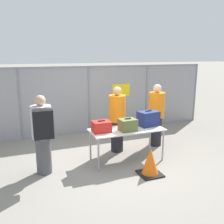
{
  "coord_description": "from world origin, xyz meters",
  "views": [
    {
      "loc": [
        -2.12,
        -5.11,
        2.46
      ],
      "look_at": [
        0.06,
        0.48,
        1.05
      ],
      "focal_mm": 40.0,
      "sensor_mm": 36.0,
      "label": 1
    }
  ],
  "objects_px": {
    "inspection_table": "(127,132)",
    "suitcase_red": "(101,127)",
    "suitcase_navy": "(148,118)",
    "security_worker_near": "(117,119)",
    "suitcase_olive": "(128,125)",
    "security_worker_far": "(156,114)",
    "traffic_cone": "(150,162)",
    "traveler_hooded": "(42,132)",
    "utility_trailer": "(107,104)"
  },
  "relations": [
    {
      "from": "suitcase_olive",
      "to": "suitcase_navy",
      "type": "distance_m",
      "value": 0.66
    },
    {
      "from": "suitcase_navy",
      "to": "security_worker_near",
      "type": "distance_m",
      "value": 0.8
    },
    {
      "from": "suitcase_red",
      "to": "suitcase_navy",
      "type": "bearing_deg",
      "value": 2.97
    },
    {
      "from": "security_worker_far",
      "to": "utility_trailer",
      "type": "relative_size",
      "value": 0.51
    },
    {
      "from": "inspection_table",
      "to": "traffic_cone",
      "type": "height_order",
      "value": "inspection_table"
    },
    {
      "from": "traffic_cone",
      "to": "security_worker_far",
      "type": "bearing_deg",
      "value": 55.75
    },
    {
      "from": "inspection_table",
      "to": "security_worker_far",
      "type": "height_order",
      "value": "security_worker_far"
    },
    {
      "from": "security_worker_near",
      "to": "security_worker_far",
      "type": "bearing_deg",
      "value": 164.2
    },
    {
      "from": "suitcase_navy",
      "to": "traffic_cone",
      "type": "height_order",
      "value": "suitcase_navy"
    },
    {
      "from": "suitcase_navy",
      "to": "suitcase_red",
      "type": "bearing_deg",
      "value": -177.03
    },
    {
      "from": "suitcase_red",
      "to": "suitcase_olive",
      "type": "distance_m",
      "value": 0.59
    },
    {
      "from": "inspection_table",
      "to": "suitcase_red",
      "type": "relative_size",
      "value": 4.3
    },
    {
      "from": "utility_trailer",
      "to": "traveler_hooded",
      "type": "bearing_deg",
      "value": -123.93
    },
    {
      "from": "suitcase_red",
      "to": "security_worker_near",
      "type": "xyz_separation_m",
      "value": [
        0.62,
        0.6,
        -0.02
      ]
    },
    {
      "from": "suitcase_navy",
      "to": "utility_trailer",
      "type": "xyz_separation_m",
      "value": [
        0.56,
        4.42,
        -0.51
      ]
    },
    {
      "from": "security_worker_far",
      "to": "traffic_cone",
      "type": "distance_m",
      "value": 1.87
    },
    {
      "from": "inspection_table",
      "to": "traveler_hooded",
      "type": "xyz_separation_m",
      "value": [
        -1.88,
        -0.02,
        0.21
      ]
    },
    {
      "from": "security_worker_near",
      "to": "traffic_cone",
      "type": "distance_m",
      "value": 1.58
    },
    {
      "from": "security_worker_far",
      "to": "traveler_hooded",
      "type": "bearing_deg",
      "value": 2.1
    },
    {
      "from": "inspection_table",
      "to": "traveler_hooded",
      "type": "distance_m",
      "value": 1.89
    },
    {
      "from": "inspection_table",
      "to": "security_worker_near",
      "type": "bearing_deg",
      "value": 88.76
    },
    {
      "from": "security_worker_far",
      "to": "suitcase_olive",
      "type": "bearing_deg",
      "value": 21.88
    },
    {
      "from": "security_worker_near",
      "to": "utility_trailer",
      "type": "xyz_separation_m",
      "value": [
        1.15,
        3.89,
        -0.43
      ]
    },
    {
      "from": "suitcase_red",
      "to": "security_worker_far",
      "type": "xyz_separation_m",
      "value": [
        1.76,
        0.61,
        -0.02
      ]
    },
    {
      "from": "suitcase_navy",
      "to": "security_worker_far",
      "type": "distance_m",
      "value": 0.78
    },
    {
      "from": "inspection_table",
      "to": "traveler_hooded",
      "type": "height_order",
      "value": "traveler_hooded"
    },
    {
      "from": "suitcase_red",
      "to": "traffic_cone",
      "type": "relative_size",
      "value": 0.69
    },
    {
      "from": "suitcase_navy",
      "to": "traffic_cone",
      "type": "distance_m",
      "value": 1.22
    },
    {
      "from": "inspection_table",
      "to": "utility_trailer",
      "type": "xyz_separation_m",
      "value": [
        1.17,
        4.51,
        -0.27
      ]
    },
    {
      "from": "inspection_table",
      "to": "traffic_cone",
      "type": "distance_m",
      "value": 0.95
    },
    {
      "from": "traveler_hooded",
      "to": "security_worker_near",
      "type": "xyz_separation_m",
      "value": [
        1.89,
        0.64,
        -0.05
      ]
    },
    {
      "from": "suitcase_olive",
      "to": "security_worker_far",
      "type": "bearing_deg",
      "value": 31.83
    },
    {
      "from": "suitcase_navy",
      "to": "traveler_hooded",
      "type": "distance_m",
      "value": 2.48
    },
    {
      "from": "inspection_table",
      "to": "suitcase_navy",
      "type": "distance_m",
      "value": 0.65
    },
    {
      "from": "inspection_table",
      "to": "traffic_cone",
      "type": "xyz_separation_m",
      "value": [
        0.16,
        -0.83,
        -0.43
      ]
    },
    {
      "from": "traveler_hooded",
      "to": "utility_trailer",
      "type": "height_order",
      "value": "traveler_hooded"
    },
    {
      "from": "inspection_table",
      "to": "utility_trailer",
      "type": "height_order",
      "value": "inspection_table"
    },
    {
      "from": "inspection_table",
      "to": "suitcase_red",
      "type": "xyz_separation_m",
      "value": [
        -0.61,
        0.03,
        0.18
      ]
    },
    {
      "from": "suitcase_red",
      "to": "traffic_cone",
      "type": "xyz_separation_m",
      "value": [
        0.77,
        -0.86,
        -0.62
      ]
    },
    {
      "from": "suitcase_navy",
      "to": "traveler_hooded",
      "type": "xyz_separation_m",
      "value": [
        -2.48,
        -0.1,
        -0.03
      ]
    },
    {
      "from": "traffic_cone",
      "to": "inspection_table",
      "type": "bearing_deg",
      "value": 100.81
    },
    {
      "from": "traveler_hooded",
      "to": "traffic_cone",
      "type": "height_order",
      "value": "traveler_hooded"
    },
    {
      "from": "suitcase_red",
      "to": "security_worker_far",
      "type": "bearing_deg",
      "value": 18.98
    },
    {
      "from": "utility_trailer",
      "to": "suitcase_red",
      "type": "bearing_deg",
      "value": -111.58
    },
    {
      "from": "inspection_table",
      "to": "suitcase_olive",
      "type": "bearing_deg",
      "value": -105.84
    },
    {
      "from": "security_worker_near",
      "to": "traffic_cone",
      "type": "bearing_deg",
      "value": 79.5
    },
    {
      "from": "suitcase_red",
      "to": "suitcase_olive",
      "type": "xyz_separation_m",
      "value": [
        0.58,
        -0.13,
        0.01
      ]
    },
    {
      "from": "security_worker_far",
      "to": "security_worker_near",
      "type": "bearing_deg",
      "value": -9.56
    },
    {
      "from": "security_worker_near",
      "to": "utility_trailer",
      "type": "bearing_deg",
      "value": -122.7
    },
    {
      "from": "traveler_hooded",
      "to": "suitcase_navy",
      "type": "bearing_deg",
      "value": -2.84
    }
  ]
}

